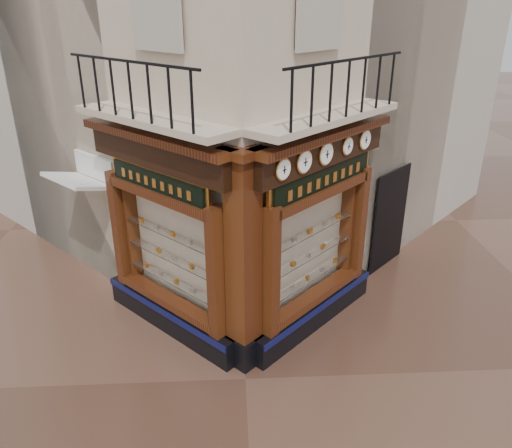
{
  "coord_description": "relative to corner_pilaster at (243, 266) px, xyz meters",
  "views": [
    {
      "loc": [
        -0.18,
        -6.79,
        5.98
      ],
      "look_at": [
        0.29,
        2.0,
        2.05
      ],
      "focal_mm": 35.0,
      "sensor_mm": 36.0,
      "label": 1
    }
  ],
  "objects": [
    {
      "name": "balcony",
      "position": [
        0.0,
        0.99,
        2.27
      ],
      "size": [
        5.94,
        2.97,
        1.03
      ],
      "color": "#C0AD96",
      "rests_on": "ground"
    },
    {
      "name": "clock_a",
      "position": [
        0.62,
        0.02,
        1.67
      ],
      "size": [
        0.29,
        0.29,
        0.36
      ],
      "rotation": [
        0.0,
        0.0,
        0.79
      ],
      "color": "#B5853C",
      "rests_on": "ground"
    },
    {
      "name": "neighbour_left",
      "position": [
        -2.47,
        8.13,
        3.55
      ],
      "size": [
        11.31,
        11.31,
        11.0
      ],
      "primitive_type": "cube",
      "rotation": [
        0.0,
        0.0,
        0.79
      ],
      "color": "#B0A899",
      "rests_on": "ground"
    },
    {
      "name": "signboard_left",
      "position": [
        -1.46,
        1.01,
        1.15
      ],
      "size": [
        1.91,
        1.91,
        0.51
      ],
      "rotation": [
        0.0,
        0.0,
        2.36
      ],
      "color": "gold",
      "rests_on": "ground"
    },
    {
      "name": "signboard_right",
      "position": [
        1.46,
        1.01,
        1.15
      ],
      "size": [
        2.17,
        2.17,
        0.58
      ],
      "rotation": [
        0.0,
        0.0,
        0.79
      ],
      "color": "gold",
      "rests_on": "ground"
    },
    {
      "name": "corner_pilaster",
      "position": [
        0.0,
        0.0,
        0.0
      ],
      "size": [
        0.85,
        0.85,
        3.98
      ],
      "rotation": [
        0.0,
        0.0,
        0.79
      ],
      "color": "black",
      "rests_on": "ground"
    },
    {
      "name": "clock_c",
      "position": [
        1.44,
        0.83,
        1.67
      ],
      "size": [
        0.32,
        0.32,
        0.41
      ],
      "rotation": [
        0.0,
        0.0,
        0.79
      ],
      "color": "#B5853C",
      "rests_on": "ground"
    },
    {
      "name": "awning",
      "position": [
        -3.37,
        2.66,
        -1.95
      ],
      "size": [
        1.6,
        1.6,
        0.29
      ],
      "primitive_type": null,
      "rotation": [
        0.26,
        0.0,
        2.36
      ],
      "color": "white",
      "rests_on": "ground"
    },
    {
      "name": "clock_d",
      "position": [
        1.91,
        1.31,
        1.67
      ],
      "size": [
        0.27,
        0.27,
        0.34
      ],
      "rotation": [
        0.0,
        0.0,
        0.79
      ],
      "color": "#B5853C",
      "rests_on": "ground"
    },
    {
      "name": "neighbour_right",
      "position": [
        2.47,
        8.13,
        3.55
      ],
      "size": [
        11.31,
        11.31,
        11.0
      ],
      "primitive_type": "cube",
      "rotation": [
        0.0,
        0.0,
        0.79
      ],
      "color": "#B0A899",
      "rests_on": "ground"
    },
    {
      "name": "shopfront_left",
      "position": [
        -1.41,
        1.07,
        0.03
      ],
      "size": [
        2.86,
        2.86,
        3.98
      ],
      "rotation": [
        0.0,
        0.0,
        2.36
      ],
      "color": "black",
      "rests_on": "ground"
    },
    {
      "name": "main_building",
      "position": [
        0.0,
        5.66,
        4.05
      ],
      "size": [
        11.31,
        11.31,
        12.0
      ],
      "primitive_type": "cube",
      "rotation": [
        0.0,
        0.0,
        0.79
      ],
      "color": "#C0AD96",
      "rests_on": "ground"
    },
    {
      "name": "shopfront_right",
      "position": [
        1.41,
        1.07,
        0.03
      ],
      "size": [
        2.86,
        2.86,
        3.98
      ],
      "rotation": [
        0.0,
        0.0,
        0.79
      ],
      "color": "black",
      "rests_on": "ground"
    },
    {
      "name": "clock_b",
      "position": [
        1.0,
        0.4,
        1.67
      ],
      "size": [
        0.32,
        0.32,
        0.4
      ],
      "rotation": [
        0.0,
        0.0,
        0.79
      ],
      "color": "#B5853C",
      "rests_on": "ground"
    },
    {
      "name": "ground",
      "position": [
        0.0,
        -0.5,
        -1.95
      ],
      "size": [
        80.0,
        80.0,
        0.0
      ],
      "primitive_type": "plane",
      "color": "#4B2F23",
      "rests_on": "ground"
    },
    {
      "name": "clock_e",
      "position": [
        2.34,
        1.73,
        1.67
      ],
      "size": [
        0.31,
        0.31,
        0.39
      ],
      "rotation": [
        0.0,
        0.0,
        0.79
      ],
      "color": "#B5853C",
      "rests_on": "ground"
    }
  ]
}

